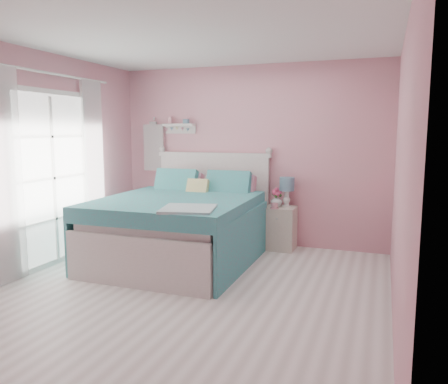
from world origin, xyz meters
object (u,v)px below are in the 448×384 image
Objects in this scene: bed at (182,227)px; nightstand at (280,228)px; table_lamp at (287,186)px; vase at (277,201)px; teacup at (274,206)px.

bed is 1.43m from nightstand.
table_lamp is 0.25m from vase.
nightstand is 1.46× the size of table_lamp.
teacup is at bearing -85.70° from vase.
teacup is at bearing 35.45° from bed.
table_lamp reaches higher than teacup.
nightstand is 6.23× the size of teacup.
vase is at bearing 41.79° from bed.
table_lamp is at bearing 42.09° from nightstand.
table_lamp reaches higher than vase.
bed is 1.59m from table_lamp.
teacup is at bearing -108.04° from nightstand.
table_lamp is 2.49× the size of vase.
bed is 1.30m from teacup.
bed is at bearing -143.23° from teacup.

